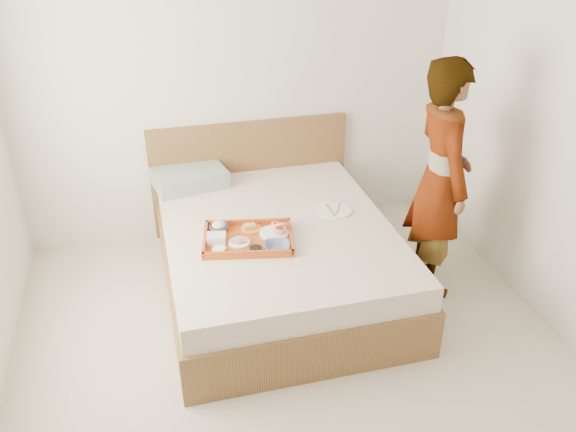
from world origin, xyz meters
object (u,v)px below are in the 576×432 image
Objects in this scene: bed at (278,257)px; dinner_plate at (334,210)px; tray at (248,238)px; person at (440,180)px.

bed is 7.71× the size of dinner_plate.
tray is at bearing -145.83° from bed.
person reaches higher than tray.
dinner_plate is (0.45, 0.10, 0.27)m from bed.
tray is at bearing -159.43° from dinner_plate.
bed is 3.39× the size of tray.
dinner_plate is at bearing 70.05° from person.
dinner_plate is (0.69, 0.26, -0.02)m from tray.
tray is 0.74m from dinner_plate.
dinner_plate is 0.78m from person.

